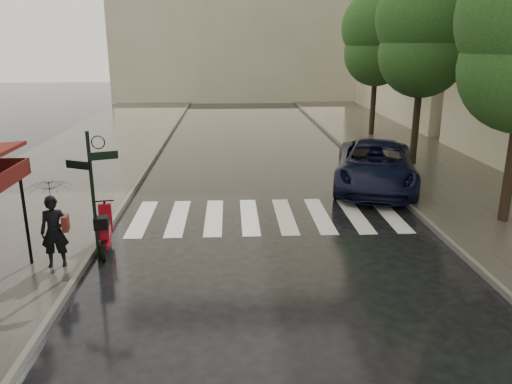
{
  "coord_description": "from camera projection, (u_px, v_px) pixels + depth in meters",
  "views": [
    {
      "loc": [
        1.91,
        -7.93,
        4.93
      ],
      "look_at": [
        2.53,
        3.87,
        1.4
      ],
      "focal_mm": 35.0,
      "sensor_mm": 36.0,
      "label": 1
    }
  ],
  "objects": [
    {
      "name": "scooter",
      "position": [
        104.0,
        232.0,
        12.15
      ],
      "size": [
        0.59,
        1.71,
        1.13
      ],
      "rotation": [
        0.0,
        0.0,
        0.15
      ],
      "color": "black",
      "rests_on": "ground"
    },
    {
      "name": "signpost",
      "position": [
        93.0,
        187.0,
        11.19
      ],
      "size": [
        1.17,
        0.29,
        3.1
      ],
      "color": "black",
      "rests_on": "ground"
    },
    {
      "name": "crosswalk",
      "position": [
        267.0,
        216.0,
        14.79
      ],
      "size": [
        7.85,
        3.2,
        0.01
      ],
      "color": "silver",
      "rests_on": "ground"
    },
    {
      "name": "ground",
      "position": [
        126.0,
        331.0,
        8.9
      ],
      "size": [
        120.0,
        120.0,
        0.0
      ],
      "primitive_type": "plane",
      "color": "black",
      "rests_on": "ground"
    },
    {
      "name": "pedestrian_with_umbrella",
      "position": [
        50.0,
        197.0,
        10.78
      ],
      "size": [
        1.1,
        1.11,
        2.44
      ],
      "rotation": [
        0.0,
        0.0,
        0.15
      ],
      "color": "black",
      "rests_on": "sidewalk_near"
    },
    {
      "name": "sidewalk_near",
      "position": [
        72.0,
        169.0,
        20.14
      ],
      "size": [
        6.0,
        60.0,
        0.12
      ],
      "primitive_type": "cube",
      "color": "#38332D",
      "rests_on": "ground"
    },
    {
      "name": "sidewalk_far",
      "position": [
        430.0,
        164.0,
        20.88
      ],
      "size": [
        5.5,
        60.0,
        0.12
      ],
      "primitive_type": "cube",
      "color": "#38332D",
      "rests_on": "ground"
    },
    {
      "name": "tree_far",
      "position": [
        378.0,
        33.0,
        26.01
      ],
      "size": [
        3.8,
        3.8,
        8.16
      ],
      "color": "black",
      "rests_on": "sidewalk_far"
    },
    {
      "name": "curb_far",
      "position": [
        364.0,
        165.0,
        20.74
      ],
      "size": [
        0.12,
        60.0,
        0.16
      ],
      "primitive_type": "cube",
      "color": "#595651",
      "rests_on": "ground"
    },
    {
      "name": "parked_car",
      "position": [
        375.0,
        165.0,
        17.53
      ],
      "size": [
        4.07,
        6.29,
        1.61
      ],
      "primitive_type": "imported",
      "rotation": [
        0.0,
        0.0,
        -0.26
      ],
      "color": "black",
      "rests_on": "ground"
    },
    {
      "name": "tree_mid",
      "position": [
        425.0,
        25.0,
        19.26
      ],
      "size": [
        3.8,
        3.8,
        8.34
      ],
      "color": "black",
      "rests_on": "sidewalk_far"
    },
    {
      "name": "curb_near",
      "position": [
        148.0,
        168.0,
        20.29
      ],
      "size": [
        0.12,
        60.0,
        0.16
      ],
      "primitive_type": "cube",
      "color": "#595651",
      "rests_on": "ground"
    }
  ]
}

